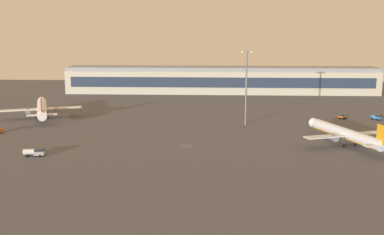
# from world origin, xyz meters

# --- Properties ---
(ground_plane) EXTENTS (416.00, 416.00, 0.00)m
(ground_plane) POSITION_xyz_m (0.00, 0.00, 0.00)
(ground_plane) COLOR #4C4C51
(terminal_building) EXTENTS (192.32, 22.40, 16.40)m
(terminal_building) POSITION_xyz_m (13.72, 136.54, 8.09)
(terminal_building) COLOR #B2AD99
(terminal_building) RESTS_ON ground
(airplane_near_gate) EXTENTS (30.79, 39.09, 10.38)m
(airplane_near_gate) POSITION_xyz_m (53.92, 3.03, 3.92)
(airplane_near_gate) COLOR silver
(airplane_near_gate) RESTS_ON ground
(airplane_taxiway_distant) EXTENTS (33.93, 43.05, 11.48)m
(airplane_taxiway_distant) POSITION_xyz_m (-67.28, 47.28, 4.34)
(airplane_taxiway_distant) COLOR silver
(airplane_taxiway_distant) RESTS_ON ground
(cargo_loader) EXTENTS (3.88, 4.54, 2.25)m
(cargo_loader) POSITION_xyz_m (80.42, 50.06, 1.18)
(cargo_loader) COLOR #3372BF
(cargo_loader) RESTS_ON ground
(pushback_tug) EXTENTS (3.38, 3.50, 2.05)m
(pushback_tug) POSITION_xyz_m (65.69, 51.17, 1.07)
(pushback_tug) COLOR #D85919
(pushback_tug) RESTS_ON ground
(fuel_truck) EXTENTS (6.54, 3.18, 2.35)m
(fuel_truck) POSITION_xyz_m (-46.03, -15.21, 1.37)
(fuel_truck) COLOR gray
(fuel_truck) RESTS_ON ground
(apron_light_east) EXTENTS (4.80, 0.90, 30.46)m
(apron_light_east) POSITION_xyz_m (22.31, 35.77, 17.13)
(apron_light_east) COLOR slate
(apron_light_east) RESTS_ON ground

